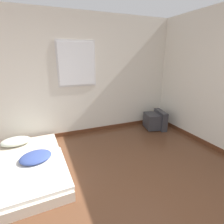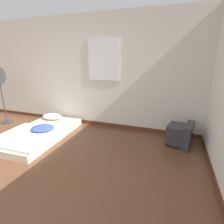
{
  "view_description": "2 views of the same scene",
  "coord_description": "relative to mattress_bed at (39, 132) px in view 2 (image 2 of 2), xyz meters",
  "views": [
    {
      "loc": [
        -0.33,
        -0.9,
        1.72
      ],
      "look_at": [
        0.9,
        2.06,
        0.7
      ],
      "focal_mm": 28.0,
      "sensor_mm": 36.0,
      "label": 1
    },
    {
      "loc": [
        2.01,
        -0.96,
        1.64
      ],
      "look_at": [
        0.91,
        2.1,
        0.63
      ],
      "focal_mm": 28.0,
      "sensor_mm": 36.0,
      "label": 2
    }
  ],
  "objects": [
    {
      "name": "wall_back",
      "position": [
        0.66,
        1.11,
        1.19
      ],
      "size": [
        7.73,
        0.08,
        2.6
      ],
      "color": "silver",
      "rests_on": "ground_plane"
    },
    {
      "name": "crt_tv",
      "position": [
        2.88,
        0.65,
        0.11
      ],
      "size": [
        0.54,
        0.58,
        0.45
      ],
      "color": "#333338",
      "rests_on": "ground_plane"
    },
    {
      "name": "standing_fan",
      "position": [
        -1.44,
        0.42,
        0.97
      ],
      "size": [
        0.29,
        0.43,
        1.44
      ],
      "color": "#333338",
      "rests_on": "ground_plane"
    },
    {
      "name": "mattress_bed",
      "position": [
        0.0,
        0.0,
        0.0
      ],
      "size": [
        1.14,
        1.92,
        0.29
      ],
      "color": "beige",
      "rests_on": "ground_plane"
    }
  ]
}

